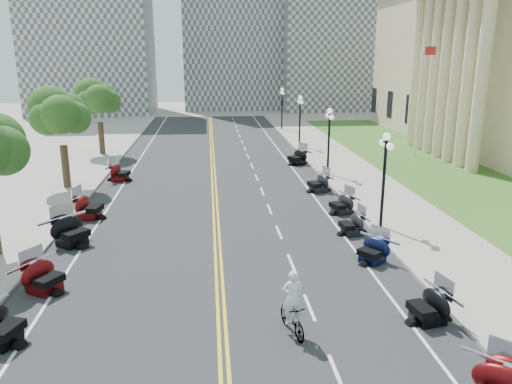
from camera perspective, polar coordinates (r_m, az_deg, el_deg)
name	(u,v)px	position (r m, az deg, el deg)	size (l,w,h in m)	color
ground	(219,266)	(21.93, -4.29, -8.43)	(160.00, 160.00, 0.00)	gray
road	(215,201)	(31.34, -4.71, -1.05)	(16.00, 90.00, 0.01)	#333335
centerline_yellow_a	(213,201)	(31.34, -4.93, -1.05)	(0.12, 90.00, 0.00)	yellow
centerline_yellow_b	(217,201)	(31.34, -4.49, -1.03)	(0.12, 90.00, 0.00)	yellow
edge_line_north	(315,198)	(32.05, 6.81, -0.73)	(0.12, 90.00, 0.00)	white
edge_line_south	(111,204)	(31.93, -16.27, -1.31)	(0.12, 90.00, 0.00)	white
lane_dash_4	(337,375)	(15.35, 9.26, -19.93)	(0.12, 2.00, 0.00)	white
lane_dash_5	(309,307)	(18.66, 6.13, -12.94)	(0.12, 2.00, 0.00)	white
lane_dash_6	(291,263)	(22.20, 4.07, -8.09)	(0.12, 2.00, 0.00)	white
lane_dash_7	(279,232)	(25.87, 2.63, -4.59)	(0.12, 2.00, 0.00)	white
lane_dash_8	(269,209)	(29.63, 1.55, -1.96)	(0.12, 2.00, 0.00)	white
lane_dash_9	(262,191)	(33.45, 0.72, 0.07)	(0.12, 2.00, 0.00)	white
lane_dash_10	(257,177)	(37.30, 0.06, 1.68)	(0.12, 2.00, 0.00)	white
lane_dash_11	(252,166)	(41.18, -0.47, 2.99)	(0.12, 2.00, 0.00)	white
lane_dash_12	(248,157)	(45.08, -0.91, 4.07)	(0.12, 2.00, 0.00)	white
lane_dash_13	(245,149)	(49.00, -1.29, 4.98)	(0.12, 2.00, 0.00)	white
lane_dash_14	(242,142)	(52.93, -1.61, 5.76)	(0.12, 2.00, 0.00)	white
lane_dash_15	(240,136)	(56.87, -1.88, 6.43)	(0.12, 2.00, 0.00)	white
lane_dash_16	(238,131)	(60.82, -2.12, 7.01)	(0.12, 2.00, 0.00)	white
lane_dash_17	(236,126)	(64.77, -2.34, 7.52)	(0.12, 2.00, 0.00)	white
lane_dash_18	(234,122)	(68.73, -2.52, 7.97)	(0.12, 2.00, 0.00)	white
lane_dash_19	(233,119)	(72.70, -2.69, 8.37)	(0.12, 2.00, 0.00)	white
sidewalk_north	(378,196)	(33.13, 13.76, -0.42)	(5.00, 90.00, 0.15)	#9E9991
sidewalk_south	(42,205)	(32.95, -23.30, -1.34)	(5.00, 90.00, 0.15)	#9E9991
lawn	(429,167)	(42.93, 19.18, 2.69)	(9.00, 60.00, 0.10)	#356023
distant_block_a	(90,27)	(84.07, -18.49, 17.45)	(18.00, 14.00, 26.00)	gray
distant_block_b	(231,17)	(88.39, -2.82, 19.34)	(16.00, 12.00, 30.00)	gray
distant_block_c	(340,42)	(87.97, 9.63, 16.56)	(20.00, 14.00, 22.00)	gray
street_lamp_2	(384,181)	(26.41, 14.38, 1.22)	(0.50, 1.20, 4.90)	black
street_lamp_3	(329,142)	(37.67, 8.31, 5.67)	(0.50, 1.20, 4.90)	black
street_lamp_4	(300,121)	(49.28, 5.03, 8.03)	(0.50, 1.20, 4.90)	black
street_lamp_5	(282,109)	(61.05, 2.99, 9.48)	(0.50, 1.20, 4.90)	black
flagpole	(420,101)	(46.03, 18.25, 9.83)	(1.10, 0.20, 10.00)	silver
tree_3	(61,119)	(35.67, -21.42, 7.74)	(4.80, 4.80, 9.20)	#235619
tree_4	(99,103)	(47.26, -17.55, 9.70)	(4.80, 4.80, 9.20)	#235619
motorcycle_n_4	(429,304)	(18.35, 19.16, -12.05)	(1.85, 1.85, 1.30)	black
motorcycle_n_5	(373,249)	(22.62, 13.22, -6.35)	(1.78, 1.78, 1.24)	black
motorcycle_n_6	(352,223)	(25.82, 10.93, -3.48)	(1.77, 1.77, 1.24)	black
motorcycle_n_7	(342,203)	(29.08, 9.78, -1.24)	(1.82, 1.82, 1.27)	black
motorcycle_n_8	(319,182)	(33.49, 7.18, 1.14)	(1.92, 1.92, 1.35)	black
motorcycle_n_10	(297,156)	(41.75, 4.76, 4.10)	(2.05, 2.05, 1.44)	black
motorcycle_s_5	(43,275)	(21.04, -23.13, -8.73)	(1.96, 1.96, 1.38)	#590A0C
motorcycle_s_6	(71,230)	(25.47, -20.39, -4.07)	(2.24, 2.24, 1.57)	black
motorcycle_s_7	(88,206)	(29.29, -18.62, -1.51)	(2.12, 2.12, 1.48)	#590A0C
motorcycle_s_9	(120,172)	(37.46, -15.31, 2.26)	(1.98, 1.98, 1.39)	#590A0C
bicycle	(292,318)	(16.80, 4.14, -14.20)	(0.52, 1.85, 1.11)	#A51414
cyclist_rider	(293,276)	(16.11, 4.24, -9.56)	(0.69, 0.45, 1.89)	white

